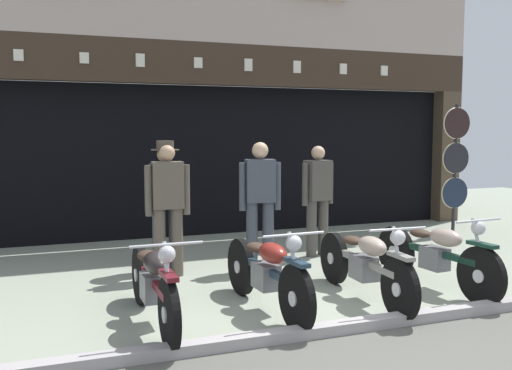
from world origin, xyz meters
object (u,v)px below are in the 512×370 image
motorcycle_center_left (267,271)px  salesman_left (166,197)px  assistant_far_right (168,204)px  motorcycle_center (365,263)px  motorcycle_center_right (436,254)px  shopkeeper_center (260,199)px  advert_board_far (21,144)px  salesman_right (318,195)px  tyre_sign_pole (456,159)px  motorcycle_left (153,282)px  advert_board_near (88,141)px

motorcycle_center_left → salesman_left: bearing=-78.5°
motorcycle_center_left → assistant_far_right: (-0.62, 1.77, 0.50)m
motorcycle_center → motorcycle_center_right: 1.00m
motorcycle_center_right → salesman_left: size_ratio=1.18×
shopkeeper_center → advert_board_far: advert_board_far is taller
motorcycle_center_left → shopkeeper_center: shopkeeper_center is taller
salesman_left → shopkeeper_center: bearing=156.4°
motorcycle_center → salesman_right: salesman_right is taller
motorcycle_center_left → advert_board_far: 5.23m
salesman_right → tyre_sign_pole: tyre_sign_pole is taller
motorcycle_left → shopkeeper_center: shopkeeper_center is taller
motorcycle_center → advert_board_near: bearing=-58.9°
motorcycle_center → advert_board_far: bearing=-49.9°
salesman_right → shopkeeper_center: bearing=10.2°
motorcycle_left → motorcycle_center_right: bearing=-179.0°
motorcycle_center_right → motorcycle_center: bearing=-0.1°
motorcycle_left → salesman_right: (2.83, 2.18, 0.47)m
motorcycle_center_right → advert_board_near: 5.77m
motorcycle_left → salesman_left: size_ratio=1.20×
motorcycle_center_right → advert_board_near: size_ratio=2.02×
shopkeeper_center → assistant_far_right: shopkeeper_center is taller
assistant_far_right → motorcycle_center: bearing=138.1°
salesman_left → salesman_right: 2.24m
shopkeeper_center → assistant_far_right: bearing=6.9°
salesman_left → advert_board_near: bearing=-73.4°
motorcycle_center → shopkeeper_center: shopkeeper_center is taller
advert_board_near → tyre_sign_pole: bearing=-13.6°
motorcycle_center_right → tyre_sign_pole: (2.71, 2.96, 0.90)m
salesman_left → advert_board_near: advert_board_near is taller
assistant_far_right → salesman_left: bearing=-95.1°
salesman_right → advert_board_near: bearing=-50.4°
motorcycle_center → advert_board_far: advert_board_far is taller
motorcycle_left → salesman_left: bearing=-105.2°
tyre_sign_pole → motorcycle_center: bearing=-140.7°
motorcycle_left → motorcycle_center: (2.29, -0.02, -0.00)m
salesman_right → motorcycle_center: bearing=63.3°
motorcycle_center → assistant_far_right: size_ratio=1.24×
salesman_right → motorcycle_left: bearing=24.8°
motorcycle_center_right → salesman_right: bearing=-82.7°
advert_board_far → motorcycle_center_left: bearing=-62.4°
motorcycle_center_right → salesman_left: bearing=-42.9°
motorcycle_center_right → advert_board_far: 6.43m
motorcycle_center → motorcycle_left: bearing=2.0°
motorcycle_center_left → assistant_far_right: assistant_far_right is taller
motorcycle_center → advert_board_far: (-3.49, 4.53, 1.20)m
motorcycle_left → salesman_right: salesman_right is taller
shopkeeper_center → tyre_sign_pole: bearing=-154.1°
motorcycle_center_left → shopkeeper_center: 1.90m
salesman_left → motorcycle_center_right: bearing=139.8°
motorcycle_center → salesman_right: bearing=-101.4°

